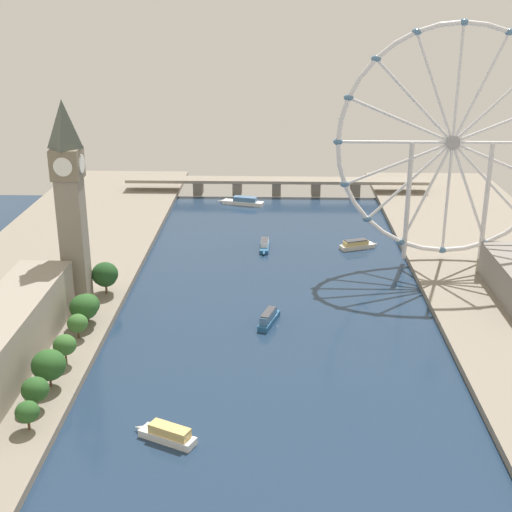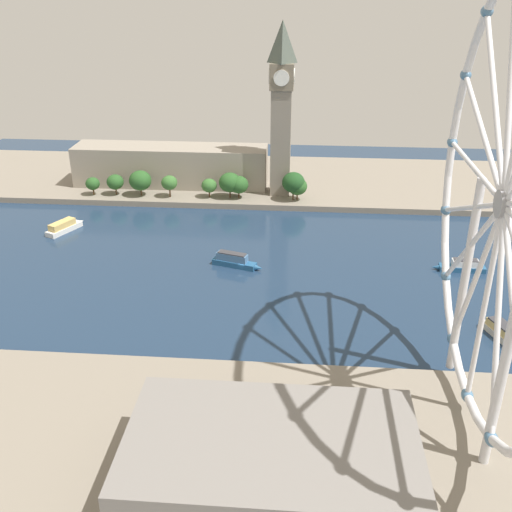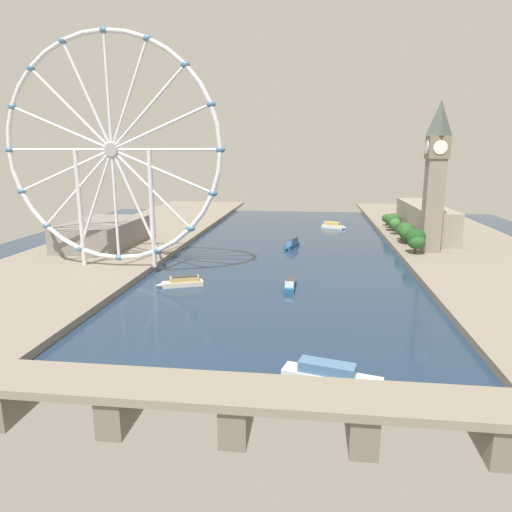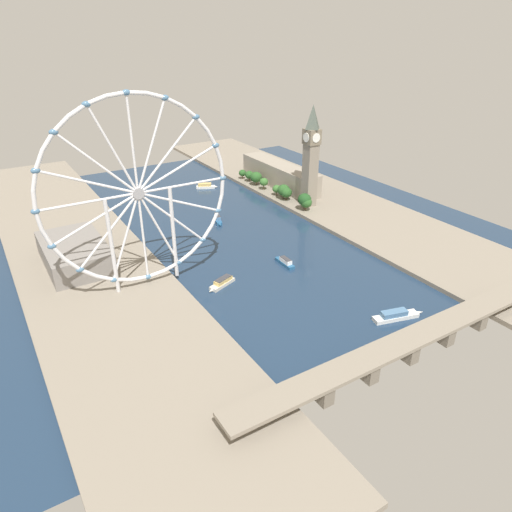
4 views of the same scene
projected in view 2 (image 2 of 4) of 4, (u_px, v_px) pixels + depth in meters
name	position (u px, v px, depth m)	size (l,w,h in m)	color
ground_plane	(241.00, 269.00, 246.71)	(396.02, 396.02, 0.00)	#1E334C
riverbank_left	(261.00, 180.00, 347.61)	(90.00, 520.00, 3.00)	gray
riverbank_right	(194.00, 474.00, 144.51)	(90.00, 520.00, 3.00)	gray
clock_tower	(281.00, 108.00, 302.79)	(12.80, 12.80, 87.91)	gray
parliament_block	(171.00, 165.00, 331.73)	(22.00, 106.74, 21.70)	gray
tree_row_embankment	(213.00, 183.00, 312.82)	(12.63, 118.06, 15.03)	#513823
ferris_wheel	(504.00, 207.00, 138.02)	(115.71, 3.20, 117.07)	silver
riverside_hall	(271.00, 465.00, 134.56)	(38.72, 65.79, 15.84)	gray
tour_boat_0	(462.00, 266.00, 244.80)	(5.03, 21.58, 5.25)	#235684
tour_boat_1	(64.00, 227.00, 281.93)	(21.26, 12.96, 5.35)	white
tour_boat_2	(505.00, 334.00, 199.06)	(22.29, 12.12, 5.05)	beige
tour_boat_3	(235.00, 261.00, 248.19)	(9.65, 22.06, 6.11)	#235684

